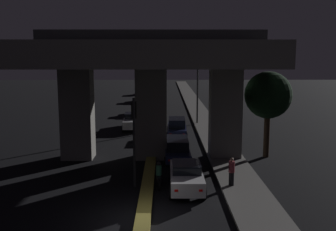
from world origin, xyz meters
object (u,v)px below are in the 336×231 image
object	(u,v)px
car_taxi_yellow_second_oncoming	(142,109)
pedestrian_on_sidewalk	(232,172)
car_dark_blue_second	(177,149)
car_dark_red_fourth_oncoming	(148,89)
traffic_light_left_of_median	(134,127)
car_dark_blue_third	(177,127)
car_white_lead	(186,175)
car_silver_third_oncoming	(145,97)
motorcycle_black_filtering_near	(159,176)
car_white_lead_oncoming	(133,121)
motorcycle_white_filtering_far	(164,132)
motorcycle_red_filtering_mid	(166,148)
street_lamp	(195,78)

from	to	relation	value
car_taxi_yellow_second_oncoming	pedestrian_on_sidewalk	bearing A→B (deg)	13.00
car_dark_blue_second	car_dark_red_fourth_oncoming	distance (m)	47.36
traffic_light_left_of_median	car_dark_blue_third	xyz separation A→B (m)	(2.80, 13.78, -2.58)
car_white_lead	car_silver_third_oncoming	distance (m)	41.33
car_dark_red_fourth_oncoming	motorcycle_black_filtering_near	xyz separation A→B (m)	(2.82, -52.81, -0.28)
car_white_lead_oncoming	traffic_light_left_of_median	bearing A→B (deg)	2.61
car_dark_blue_second	motorcycle_white_filtering_far	bearing A→B (deg)	6.57
car_dark_red_fourth_oncoming	pedestrian_on_sidewalk	world-z (taller)	car_dark_red_fourth_oncoming
car_white_lead_oncoming	car_silver_third_oncoming	size ratio (longest dim) A/B	1.07
traffic_light_left_of_median	motorcycle_red_filtering_mid	xyz separation A→B (m)	(1.79, 6.48, -2.82)
traffic_light_left_of_median	car_white_lead_oncoming	size ratio (longest dim) A/B	1.06
street_lamp	pedestrian_on_sidewalk	bearing A→B (deg)	-88.53
car_silver_third_oncoming	car_dark_red_fourth_oncoming	distance (m)	12.21
car_silver_third_oncoming	pedestrian_on_sidewalk	world-z (taller)	pedestrian_on_sidewalk
car_white_lead_oncoming	motorcycle_white_filtering_far	size ratio (longest dim) A/B	2.73
car_dark_blue_third	pedestrian_on_sidewalk	world-z (taller)	pedestrian_on_sidewalk
car_dark_blue_second	motorcycle_red_filtering_mid	distance (m)	1.25
motorcycle_black_filtering_near	pedestrian_on_sidewalk	bearing A→B (deg)	-96.72
traffic_light_left_of_median	car_taxi_yellow_second_oncoming	size ratio (longest dim) A/B	1.22
traffic_light_left_of_median	car_dark_blue_third	distance (m)	14.30
street_lamp	car_taxi_yellow_second_oncoming	xyz separation A→B (m)	(-6.05, 6.79, -4.24)
car_dark_blue_third	car_taxi_yellow_second_oncoming	size ratio (longest dim) A/B	1.08
car_white_lead	car_dark_blue_second	distance (m)	6.13
car_dark_red_fourth_oncoming	motorcycle_white_filtering_far	distance (m)	40.08
car_dark_blue_third	car_taxi_yellow_second_oncoming	xyz separation A→B (m)	(-3.95, 13.21, -0.13)
motorcycle_red_filtering_mid	motorcycle_black_filtering_near	bearing A→B (deg)	178.78
motorcycle_red_filtering_mid	pedestrian_on_sidewalk	xyz separation A→B (m)	(3.63, -6.80, 0.32)
traffic_light_left_of_median	pedestrian_on_sidewalk	world-z (taller)	traffic_light_left_of_median
car_white_lead	motorcycle_white_filtering_far	world-z (taller)	car_white_lead
traffic_light_left_of_median	street_lamp	size ratio (longest dim) A/B	0.59
car_silver_third_oncoming	motorcycle_white_filtering_far	distance (m)	27.92
car_taxi_yellow_second_oncoming	pedestrian_on_sidewalk	size ratio (longest dim) A/B	2.62
motorcycle_white_filtering_far	pedestrian_on_sidewalk	size ratio (longest dim) A/B	1.09
car_white_lead_oncoming	car_dark_blue_third	bearing A→B (deg)	47.36
car_silver_third_oncoming	motorcycle_black_filtering_near	distance (m)	40.69
car_dark_blue_second	pedestrian_on_sidewalk	bearing A→B (deg)	-154.53
car_taxi_yellow_second_oncoming	car_dark_red_fourth_oncoming	size ratio (longest dim) A/B	0.95
car_dark_blue_third	car_white_lead_oncoming	distance (m)	5.68
car_dark_blue_second	car_dark_blue_third	bearing A→B (deg)	-2.13
car_white_lead_oncoming	pedestrian_on_sidewalk	size ratio (longest dim) A/B	2.99
car_white_lead_oncoming	motorcycle_white_filtering_far	world-z (taller)	car_white_lead_oncoming
car_white_lead	motorcycle_black_filtering_near	bearing A→B (deg)	71.74
car_dark_blue_second	car_white_lead_oncoming	bearing A→B (deg)	18.45
car_white_lead_oncoming	pedestrian_on_sidewalk	distance (m)	19.08
traffic_light_left_of_median	car_taxi_yellow_second_oncoming	xyz separation A→B (m)	(-1.15, 26.99, -2.71)
car_white_lead	car_dark_blue_third	size ratio (longest dim) A/B	1.04
traffic_light_left_of_median	car_taxi_yellow_second_oncoming	world-z (taller)	traffic_light_left_of_median
car_white_lead_oncoming	car_silver_third_oncoming	world-z (taller)	car_white_lead_oncoming
car_white_lead	motorcycle_white_filtering_far	distance (m)	13.41
car_silver_third_oncoming	traffic_light_left_of_median	bearing A→B (deg)	-0.42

